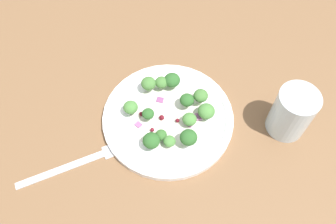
# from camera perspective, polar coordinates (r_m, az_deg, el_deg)

# --- Properties ---
(ground_plane) EXTENTS (1.80, 1.80, 0.02)m
(ground_plane) POSITION_cam_1_polar(r_m,az_deg,el_deg) (0.65, 2.61, -2.38)
(ground_plane) COLOR brown
(plate) EXTENTS (0.23, 0.23, 0.02)m
(plate) POSITION_cam_1_polar(r_m,az_deg,el_deg) (0.63, 0.00, -0.85)
(plate) COLOR white
(plate) RESTS_ON ground_plane
(dressing_pool) EXTENTS (0.14, 0.14, 0.00)m
(dressing_pool) POSITION_cam_1_polar(r_m,az_deg,el_deg) (0.63, 0.00, -0.65)
(dressing_pool) COLOR white
(dressing_pool) RESTS_ON plate
(broccoli_floret_0) EXTENTS (0.02, 0.02, 0.03)m
(broccoli_floret_0) POSITION_cam_1_polar(r_m,az_deg,el_deg) (0.61, 3.49, -1.22)
(broccoli_floret_0) COLOR #8EB77A
(broccoli_floret_0) RESTS_ON plate
(broccoli_floret_1) EXTENTS (0.03, 0.03, 0.03)m
(broccoli_floret_1) POSITION_cam_1_polar(r_m,az_deg,el_deg) (0.58, 3.33, -4.15)
(broccoli_floret_1) COLOR #9EC684
(broccoli_floret_1) RESTS_ON plate
(broccoli_floret_2) EXTENTS (0.02, 0.02, 0.02)m
(broccoli_floret_2) POSITION_cam_1_polar(r_m,az_deg,el_deg) (0.59, 0.23, -4.75)
(broccoli_floret_2) COLOR #ADD18E
(broccoli_floret_2) RESTS_ON plate
(broccoli_floret_3) EXTENTS (0.02, 0.02, 0.02)m
(broccoli_floret_3) POSITION_cam_1_polar(r_m,az_deg,el_deg) (0.65, -1.04, 4.78)
(broccoli_floret_3) COLOR #8EB77A
(broccoli_floret_3) RESTS_ON plate
(broccoli_floret_4) EXTENTS (0.03, 0.03, 0.03)m
(broccoli_floret_4) POSITION_cam_1_polar(r_m,az_deg,el_deg) (0.65, 0.67, 5.13)
(broccoli_floret_4) COLOR #ADD18E
(broccoli_floret_4) RESTS_ON plate
(broccoli_floret_5) EXTENTS (0.03, 0.03, 0.03)m
(broccoli_floret_5) POSITION_cam_1_polar(r_m,az_deg,el_deg) (0.62, 6.29, -0.18)
(broccoli_floret_5) COLOR #8EB77A
(broccoli_floret_5) RESTS_ON plate
(broccoli_floret_6) EXTENTS (0.02, 0.02, 0.02)m
(broccoli_floret_6) POSITION_cam_1_polar(r_m,az_deg,el_deg) (0.60, -1.11, -3.72)
(broccoli_floret_6) COLOR #9EC684
(broccoli_floret_6) RESTS_ON plate
(broccoli_floret_7) EXTENTS (0.03, 0.03, 0.03)m
(broccoli_floret_7) POSITION_cam_1_polar(r_m,az_deg,el_deg) (0.62, 3.08, 1.91)
(broccoli_floret_7) COLOR #9EC684
(broccoli_floret_7) RESTS_ON plate
(broccoli_floret_8) EXTENTS (0.03, 0.03, 0.03)m
(broccoli_floret_8) POSITION_cam_1_polar(r_m,az_deg,el_deg) (0.62, -6.05, 0.74)
(broccoli_floret_8) COLOR #8EB77A
(broccoli_floret_8) RESTS_ON plate
(broccoli_floret_9) EXTENTS (0.03, 0.03, 0.03)m
(broccoli_floret_9) POSITION_cam_1_polar(r_m,az_deg,el_deg) (0.64, -3.16, 4.59)
(broccoli_floret_9) COLOR #8EB77A
(broccoli_floret_9) RESTS_ON plate
(broccoli_floret_10) EXTENTS (0.03, 0.03, 0.03)m
(broccoli_floret_10) POSITION_cam_1_polar(r_m,az_deg,el_deg) (0.59, -2.70, -4.66)
(broccoli_floret_10) COLOR #8EB77A
(broccoli_floret_10) RESTS_ON plate
(broccoli_floret_11) EXTENTS (0.03, 0.03, 0.03)m
(broccoli_floret_11) POSITION_cam_1_polar(r_m,az_deg,el_deg) (0.63, 5.30, 2.61)
(broccoli_floret_11) COLOR #9EC684
(broccoli_floret_11) RESTS_ON plate
(broccoli_floret_12) EXTENTS (0.02, 0.02, 0.02)m
(broccoli_floret_12) POSITION_cam_1_polar(r_m,az_deg,el_deg) (0.61, -3.23, -0.32)
(broccoli_floret_12) COLOR #9EC684
(broccoli_floret_12) RESTS_ON plate
(cranberry_0) EXTENTS (0.01, 0.01, 0.01)m
(cranberry_0) POSITION_cam_1_polar(r_m,az_deg,el_deg) (0.63, -4.34, -0.31)
(cranberry_0) COLOR #4C0A14
(cranberry_0) RESTS_ON plate
(cranberry_1) EXTENTS (0.01, 0.01, 0.01)m
(cranberry_1) POSITION_cam_1_polar(r_m,az_deg,el_deg) (0.62, 1.44, -1.01)
(cranberry_1) COLOR maroon
(cranberry_1) RESTS_ON plate
(cranberry_2) EXTENTS (0.01, 0.01, 0.01)m
(cranberry_2) POSITION_cam_1_polar(r_m,az_deg,el_deg) (0.61, -2.57, -2.88)
(cranberry_2) COLOR maroon
(cranberry_2) RESTS_ON plate
(cranberry_3) EXTENTS (0.01, 0.01, 0.01)m
(cranberry_3) POSITION_cam_1_polar(r_m,az_deg,el_deg) (0.62, -1.03, -0.90)
(cranberry_3) COLOR maroon
(cranberry_3) RESTS_ON plate
(onion_bit_0) EXTENTS (0.02, 0.02, 0.01)m
(onion_bit_0) POSITION_cam_1_polar(r_m,az_deg,el_deg) (0.62, 3.54, -1.78)
(onion_bit_0) COLOR #843D75
(onion_bit_0) RESTS_ON plate
(onion_bit_1) EXTENTS (0.01, 0.01, 0.01)m
(onion_bit_1) POSITION_cam_1_polar(r_m,az_deg,el_deg) (0.63, 4.81, -0.79)
(onion_bit_1) COLOR #A35B93
(onion_bit_1) RESTS_ON plate
(onion_bit_2) EXTENTS (0.01, 0.01, 0.00)m
(onion_bit_2) POSITION_cam_1_polar(r_m,az_deg,el_deg) (0.62, -4.80, -2.09)
(onion_bit_2) COLOR #A35B93
(onion_bit_2) RESTS_ON plate
(onion_bit_3) EXTENTS (0.02, 0.02, 0.00)m
(onion_bit_3) POSITION_cam_1_polar(r_m,az_deg,el_deg) (0.65, -1.29, 1.93)
(onion_bit_3) COLOR #934C84
(onion_bit_3) RESTS_ON plate
(onion_bit_4) EXTENTS (0.01, 0.01, 0.00)m
(onion_bit_4) POSITION_cam_1_polar(r_m,az_deg,el_deg) (0.60, 0.11, -4.92)
(onion_bit_4) COLOR #A35B93
(onion_bit_4) RESTS_ON plate
(fork) EXTENTS (0.19, 0.05, 0.01)m
(fork) POSITION_cam_1_polar(r_m,az_deg,el_deg) (0.62, -14.31, -7.95)
(fork) COLOR silver
(fork) RESTS_ON ground_plane
(water_glass) EXTENTS (0.07, 0.07, 0.09)m
(water_glass) POSITION_cam_1_polar(r_m,az_deg,el_deg) (0.63, 19.35, -0.08)
(water_glass) COLOR silver
(water_glass) RESTS_ON ground_plane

